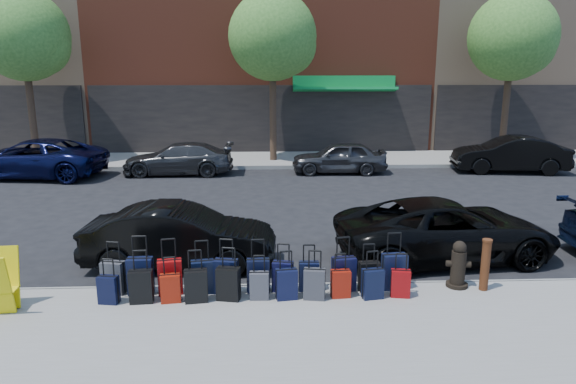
{
  "coord_description": "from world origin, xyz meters",
  "views": [
    {
      "loc": [
        0.21,
        -13.45,
        4.04
      ],
      "look_at": [
        0.71,
        -1.5,
        1.22
      ],
      "focal_mm": 32.0,
      "sensor_mm": 36.0,
      "label": 1
    }
  ],
  "objects_px": {
    "tree_left": "(27,38)",
    "tree_center": "(276,39)",
    "bollard": "(485,264)",
    "tree_right": "(515,39)",
    "car_far_0": "(34,158)",
    "fire_hydrant": "(458,266)",
    "car_far_2": "(339,157)",
    "car_near_2": "(446,230)",
    "suitcase_front_5": "(258,275)",
    "car_far_3": "(510,154)",
    "car_far_1": "(178,159)",
    "car_near_1": "(181,237)"
  },
  "relations": [
    {
      "from": "tree_left",
      "to": "tree_center",
      "type": "relative_size",
      "value": 1.0
    },
    {
      "from": "bollard",
      "to": "tree_center",
      "type": "bearing_deg",
      "value": 103.66
    },
    {
      "from": "tree_right",
      "to": "car_far_0",
      "type": "height_order",
      "value": "tree_right"
    },
    {
      "from": "tree_left",
      "to": "fire_hydrant",
      "type": "distance_m",
      "value": 20.24
    },
    {
      "from": "tree_center",
      "to": "car_far_0",
      "type": "xyz_separation_m",
      "value": [
        -9.49,
        -2.89,
        -4.66
      ]
    },
    {
      "from": "tree_center",
      "to": "car_far_2",
      "type": "height_order",
      "value": "tree_center"
    },
    {
      "from": "bollard",
      "to": "car_near_2",
      "type": "distance_m",
      "value": 2.02
    },
    {
      "from": "suitcase_front_5",
      "to": "tree_center",
      "type": "bearing_deg",
      "value": 85.73
    },
    {
      "from": "tree_center",
      "to": "car_far_3",
      "type": "relative_size",
      "value": 1.62
    },
    {
      "from": "tree_center",
      "to": "suitcase_front_5",
      "type": "xyz_separation_m",
      "value": [
        -0.61,
        -14.28,
        -4.96
      ]
    },
    {
      "from": "car_near_2",
      "to": "car_far_0",
      "type": "distance_m",
      "value": 16.06
    },
    {
      "from": "tree_left",
      "to": "car_near_2",
      "type": "distance_m",
      "value": 19.25
    },
    {
      "from": "fire_hydrant",
      "to": "car_far_3",
      "type": "height_order",
      "value": "car_far_3"
    },
    {
      "from": "fire_hydrant",
      "to": "car_far_1",
      "type": "xyz_separation_m",
      "value": [
        -7.05,
        11.73,
        0.08
      ]
    },
    {
      "from": "tree_center",
      "to": "car_near_1",
      "type": "relative_size",
      "value": 1.83
    },
    {
      "from": "fire_hydrant",
      "to": "car_near_2",
      "type": "xyz_separation_m",
      "value": [
        0.41,
        1.86,
        0.11
      ]
    },
    {
      "from": "bollard",
      "to": "car_near_2",
      "type": "relative_size",
      "value": 0.2
    },
    {
      "from": "fire_hydrant",
      "to": "car_far_0",
      "type": "xyz_separation_m",
      "value": [
        -12.56,
        11.33,
        0.2
      ]
    },
    {
      "from": "car_far_0",
      "to": "tree_right",
      "type": "bearing_deg",
      "value": 105.21
    },
    {
      "from": "bollard",
      "to": "car_far_2",
      "type": "xyz_separation_m",
      "value": [
        -1.0,
        11.9,
        0.0
      ]
    },
    {
      "from": "fire_hydrant",
      "to": "bollard",
      "type": "height_order",
      "value": "bollard"
    },
    {
      "from": "car_far_3",
      "to": "car_near_1",
      "type": "bearing_deg",
      "value": -42.14
    },
    {
      "from": "bollard",
      "to": "car_near_1",
      "type": "height_order",
      "value": "car_near_1"
    },
    {
      "from": "fire_hydrant",
      "to": "bollard",
      "type": "bearing_deg",
      "value": -9.86
    },
    {
      "from": "car_near_2",
      "to": "car_far_2",
      "type": "height_order",
      "value": "car_near_2"
    },
    {
      "from": "suitcase_front_5",
      "to": "car_far_2",
      "type": "bearing_deg",
      "value": 73.41
    },
    {
      "from": "car_far_0",
      "to": "car_far_3",
      "type": "relative_size",
      "value": 1.21
    },
    {
      "from": "tree_left",
      "to": "car_far_1",
      "type": "relative_size",
      "value": 1.66
    },
    {
      "from": "bollard",
      "to": "car_far_1",
      "type": "bearing_deg",
      "value": 122.15
    },
    {
      "from": "bollard",
      "to": "car_far_3",
      "type": "xyz_separation_m",
      "value": [
        5.99,
        11.77,
        0.09
      ]
    },
    {
      "from": "suitcase_front_5",
      "to": "tree_right",
      "type": "bearing_deg",
      "value": 50.29
    },
    {
      "from": "bollard",
      "to": "car_far_2",
      "type": "distance_m",
      "value": 11.94
    },
    {
      "from": "car_far_2",
      "to": "car_far_3",
      "type": "relative_size",
      "value": 0.85
    },
    {
      "from": "tree_right",
      "to": "bollard",
      "type": "bearing_deg",
      "value": -115.97
    },
    {
      "from": "suitcase_front_5",
      "to": "car_far_0",
      "type": "xyz_separation_m",
      "value": [
        -8.88,
        11.39,
        0.3
      ]
    },
    {
      "from": "suitcase_front_5",
      "to": "fire_hydrant",
      "type": "xyz_separation_m",
      "value": [
        3.68,
        0.06,
        0.1
      ]
    },
    {
      "from": "car_far_2",
      "to": "car_near_2",
      "type": "bearing_deg",
      "value": 7.64
    },
    {
      "from": "car_far_1",
      "to": "fire_hydrant",
      "type": "bearing_deg",
      "value": 31.43
    },
    {
      "from": "bollard",
      "to": "tree_left",
      "type": "bearing_deg",
      "value": 134.22
    },
    {
      "from": "car_near_1",
      "to": "suitcase_front_5",
      "type": "bearing_deg",
      "value": -132.59
    },
    {
      "from": "car_near_1",
      "to": "tree_left",
      "type": "bearing_deg",
      "value": 36.18
    },
    {
      "from": "fire_hydrant",
      "to": "car_far_2",
      "type": "bearing_deg",
      "value": 104.04
    },
    {
      "from": "tree_center",
      "to": "suitcase_front_5",
      "type": "height_order",
      "value": "tree_center"
    },
    {
      "from": "tree_left",
      "to": "car_far_0",
      "type": "height_order",
      "value": "tree_left"
    },
    {
      "from": "car_far_2",
      "to": "car_far_3",
      "type": "bearing_deg",
      "value": 90.92
    },
    {
      "from": "suitcase_front_5",
      "to": "bollard",
      "type": "height_order",
      "value": "suitcase_front_5"
    },
    {
      "from": "car_near_2",
      "to": "car_far_3",
      "type": "distance_m",
      "value": 11.45
    },
    {
      "from": "tree_right",
      "to": "suitcase_front_5",
      "type": "height_order",
      "value": "tree_right"
    },
    {
      "from": "car_far_0",
      "to": "car_far_2",
      "type": "bearing_deg",
      "value": 98.92
    },
    {
      "from": "suitcase_front_5",
      "to": "bollard",
      "type": "xyz_separation_m",
      "value": [
        4.11,
        -0.11,
        0.19
      ]
    }
  ]
}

